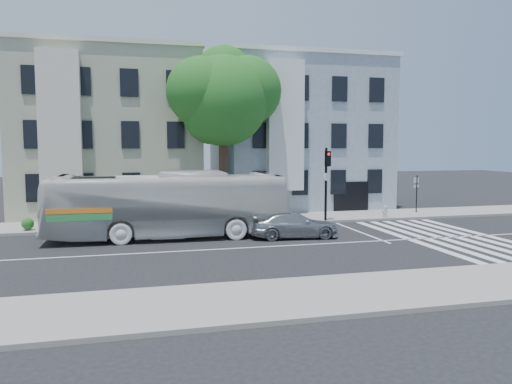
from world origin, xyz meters
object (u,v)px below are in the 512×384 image
object	(u,v)px
sedan	(294,225)
fire_hydrant	(385,211)
bus	(169,205)
traffic_signal	(327,175)

from	to	relation	value
sedan	fire_hydrant	xyz separation A→B (m)	(7.62, 4.42, -0.11)
bus	fire_hydrant	distance (m)	14.20
bus	traffic_signal	bearing A→B (deg)	-73.37
traffic_signal	fire_hydrant	bearing A→B (deg)	-9.97
bus	traffic_signal	distance (m)	10.14
bus	sedan	distance (m)	6.49
sedan	fire_hydrant	size ratio (longest dim) A/B	5.83
traffic_signal	fire_hydrant	size ratio (longest dim) A/B	5.88
sedan	fire_hydrant	world-z (taller)	sedan
traffic_signal	fire_hydrant	distance (m)	4.81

